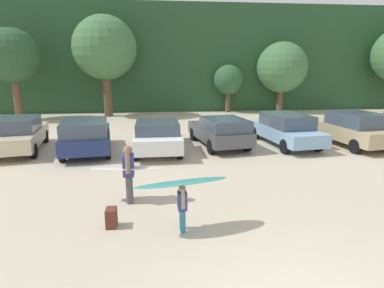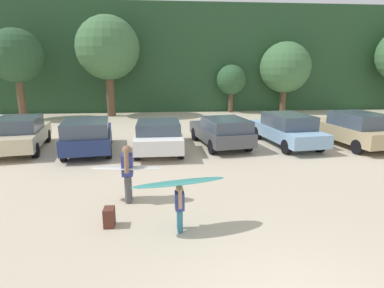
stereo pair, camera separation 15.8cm
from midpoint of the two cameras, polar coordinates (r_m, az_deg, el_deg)
name	(u,v)px [view 1 (the left image)]	position (r m, az deg, el deg)	size (l,w,h in m)	color
hillside_ridge	(178,60)	(32.74, -2.60, 14.72)	(108.00, 12.00, 8.66)	#284C2D
tree_ridge_back	(12,56)	(25.60, -29.56, 13.46)	(3.67, 3.67, 6.24)	brown
tree_center	(105,48)	(25.10, -15.47, 16.12)	(4.61, 4.61, 7.32)	brown
tree_right	(228,80)	(26.69, 6.34, 11.27)	(2.40, 2.40, 3.85)	brown
tree_center_right	(282,68)	(27.70, 15.58, 12.99)	(4.06, 4.06, 5.66)	brown
parked_car_champagne	(18,134)	(16.02, -28.83, 1.60)	(2.53, 4.69, 1.51)	beige
parked_car_navy	(86,135)	(14.47, -18.64, 1.49)	(2.51, 4.40, 1.49)	navy
parked_car_white	(158,135)	(14.21, -6.48, 1.69)	(2.01, 4.69, 1.38)	white
parked_car_dark_gray	(220,131)	(14.91, 4.77, 2.35)	(2.53, 4.44, 1.41)	#4C4F54
parked_car_sky_blue	(285,129)	(15.82, 16.03, 2.64)	(2.35, 4.78, 1.50)	#84ADD1
parked_car_tan	(350,128)	(16.88, 26.10, 2.57)	(2.52, 4.89, 1.61)	tan
person_adult	(129,170)	(8.89, -11.73, -4.65)	(0.30, 0.70, 1.59)	#4C4C51
person_child	(182,205)	(7.29, -2.37, -10.86)	(0.21, 0.48, 1.10)	teal
surfboard_white	(129,168)	(8.90, -11.70, -4.25)	(2.15, 0.78, 0.16)	white
surfboard_teal	(182,183)	(7.08, -2.42, -6.88)	(2.21, 1.06, 0.17)	teal
backpack_dropped	(111,218)	(7.86, -14.75, -12.59)	(0.24, 0.34, 0.45)	#592D23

